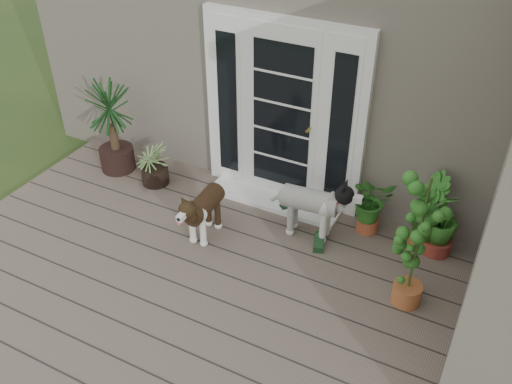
% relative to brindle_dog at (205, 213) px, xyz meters
% --- Properties ---
extents(deck, '(6.20, 4.60, 0.12)m').
position_rel_brindle_dog_xyz_m(deck, '(0.59, -1.11, -0.36)').
color(deck, '#6B5B4C').
rests_on(deck, ground).
extents(house_main, '(7.40, 4.00, 3.10)m').
position_rel_brindle_dog_xyz_m(house_main, '(0.59, 3.14, 1.13)').
color(house_main, '#665E54').
rests_on(house_main, ground).
extents(door_unit, '(1.90, 0.14, 2.15)m').
position_rel_brindle_dog_xyz_m(door_unit, '(0.39, 1.09, 0.77)').
color(door_unit, white).
rests_on(door_unit, deck).
extents(door_step, '(1.60, 0.40, 0.05)m').
position_rel_brindle_dog_xyz_m(door_step, '(0.39, 0.89, -0.28)').
color(door_step, white).
rests_on(door_step, deck).
extents(brindle_dog, '(0.33, 0.73, 0.60)m').
position_rel_brindle_dog_xyz_m(brindle_dog, '(0.00, 0.00, 0.00)').
color(brindle_dog, '#352313').
rests_on(brindle_dog, deck).
extents(white_dog, '(0.83, 0.41, 0.66)m').
position_rel_brindle_dog_xyz_m(white_dog, '(0.99, 0.52, 0.03)').
color(white_dog, silver).
rests_on(white_dog, deck).
extents(spider_plant, '(0.62, 0.62, 0.59)m').
position_rel_brindle_dog_xyz_m(spider_plant, '(-1.09, 0.59, -0.01)').
color(spider_plant, '#95AC6A').
rests_on(spider_plant, deck).
extents(yucca, '(0.94, 0.94, 1.19)m').
position_rel_brindle_dog_xyz_m(yucca, '(-1.71, 0.64, 0.29)').
color(yucca, black).
rests_on(yucca, deck).
extents(herb_a, '(0.66, 0.66, 0.60)m').
position_rel_brindle_dog_xyz_m(herb_a, '(1.54, 0.89, -0.00)').
color(herb_a, '#1B611E').
rests_on(herb_a, deck).
extents(herb_b, '(0.51, 0.51, 0.67)m').
position_rel_brindle_dog_xyz_m(herb_b, '(2.13, 0.89, 0.03)').
color(herb_b, '#1A5B1A').
rests_on(herb_b, deck).
extents(herb_c, '(0.54, 0.54, 0.60)m').
position_rel_brindle_dog_xyz_m(herb_c, '(2.30, 0.88, 0.00)').
color(herb_c, '#1F5016').
rests_on(herb_c, deck).
extents(sapling, '(0.50, 0.50, 1.46)m').
position_rel_brindle_dog_xyz_m(sapling, '(2.20, 0.02, 0.43)').
color(sapling, '#1D621C').
rests_on(sapling, deck).
extents(clog_left, '(0.23, 0.35, 0.09)m').
position_rel_brindle_dog_xyz_m(clog_left, '(1.17, 0.40, -0.25)').
color(clog_left, '#173A1B').
rests_on(clog_left, deck).
extents(clog_right, '(0.28, 0.31, 0.09)m').
position_rel_brindle_dog_xyz_m(clog_right, '(0.63, 0.85, -0.26)').
color(clog_right, black).
rests_on(clog_right, deck).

